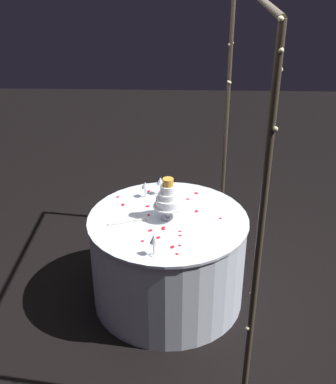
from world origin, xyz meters
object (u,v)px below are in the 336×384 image
object	(u,v)px
main_table	(168,259)
tiered_cake	(168,198)
wine_glass_2	(154,240)
wine_glass_0	(145,186)
decorative_arch	(242,118)
wine_glass_1	(160,182)
cake_knife	(130,222)

from	to	relation	value
main_table	tiered_cake	distance (m)	0.54
main_table	tiered_cake	world-z (taller)	tiered_cake
tiered_cake	wine_glass_2	bearing A→B (deg)	-9.28
main_table	wine_glass_0	xyz separation A→B (m)	(-0.33, -0.19, 0.47)
decorative_arch	wine_glass_1	xyz separation A→B (m)	(-0.38, -0.57, -0.68)
wine_glass_0	tiered_cake	bearing A→B (deg)	30.93
main_table	tiered_cake	bearing A→B (deg)	165.52
decorative_arch	wine_glass_2	bearing A→B (deg)	-50.47
main_table	cake_knife	size ratio (longest dim) A/B	4.20
wine_glass_2	wine_glass_0	bearing A→B (deg)	-171.69
tiered_cake	wine_glass_2	world-z (taller)	tiered_cake
tiered_cake	wine_glass_0	size ratio (longest dim) A/B	2.46
tiered_cake	wine_glass_2	size ratio (longest dim) A/B	2.08
decorative_arch	tiered_cake	bearing A→B (deg)	-90.77
wine_glass_1	wine_glass_2	size ratio (longest dim) A/B	0.97
wine_glass_0	wine_glass_1	xyz separation A→B (m)	(-0.05, 0.12, 0.02)
wine_glass_0	cake_knife	distance (m)	0.41
tiered_cake	main_table	bearing A→B (deg)	-14.48
decorative_arch	cake_knife	size ratio (longest dim) A/B	8.16
decorative_arch	wine_glass_0	world-z (taller)	decorative_arch
main_table	wine_glass_1	size ratio (longest dim) A/B	7.98
wine_glass_0	cake_knife	size ratio (longest dim) A/B	0.46
wine_glass_0	wine_glass_1	bearing A→B (deg)	113.82
tiered_cake	cake_knife	distance (m)	0.33
wine_glass_0	wine_glass_2	xyz separation A→B (m)	(0.80, 0.12, 0.02)
wine_glass_2	cake_knife	bearing A→B (deg)	-153.78
decorative_arch	tiered_cake	distance (m)	0.79
wine_glass_1	cake_knife	world-z (taller)	wine_glass_1
main_table	cake_knife	world-z (taller)	cake_knife
wine_glass_1	cake_knife	size ratio (longest dim) A/B	0.53
decorative_arch	main_table	distance (m)	1.26
wine_glass_1	wine_glass_0	bearing A→B (deg)	-66.18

